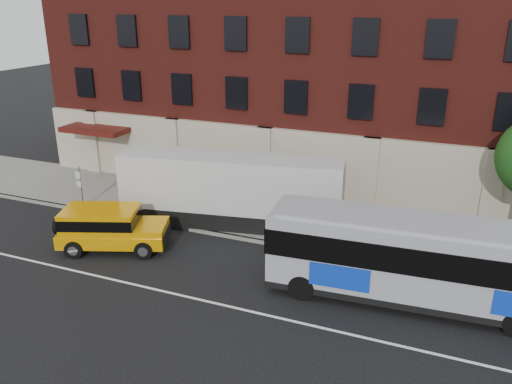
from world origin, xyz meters
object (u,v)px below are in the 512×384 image
at_px(sign_pole, 80,185).
at_px(shipping_container, 231,192).
at_px(city_bus, 435,260).
at_px(yellow_suv, 108,226).

distance_m(sign_pole, shipping_container, 8.52).
xyz_separation_m(city_bus, yellow_suv, (-14.19, -0.66, -0.74)).
distance_m(city_bus, yellow_suv, 14.22).
relative_size(city_bus, shipping_container, 1.11).
bearing_deg(sign_pole, shipping_container, 7.77).
bearing_deg(city_bus, yellow_suv, -177.34).
distance_m(sign_pole, yellow_suv, 5.40).
distance_m(city_bus, shipping_container, 10.72).
relative_size(sign_pole, yellow_suv, 0.47).
relative_size(yellow_suv, shipping_container, 0.47).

